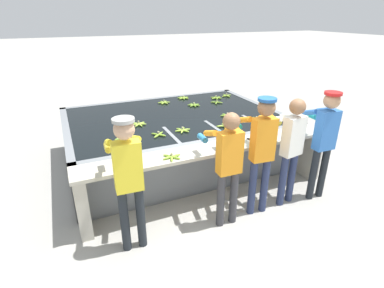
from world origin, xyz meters
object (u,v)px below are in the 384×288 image
object	(u,v)px
banana_bunch_floating_11	(123,138)
banana_bunch_floating_12	(226,96)
worker_2	(261,145)
banana_bunch_floating_10	(216,98)
worker_0	(128,173)
banana_bunch_floating_4	(139,124)
banana_bunch_floating_0	(256,119)
banana_bunch_floating_7	(183,98)
banana_bunch_floating_3	(224,126)
banana_bunch_floating_5	(217,102)
banana_bunch_floating_6	(159,135)
banana_bunch_floating_9	(227,116)
worker_1	(228,160)
banana_bunch_ledge_1	(172,157)
worker_4	(324,135)
banana_bunch_floating_2	(194,105)
banana_bunch_floating_1	(164,102)
banana_bunch_ledge_0	(228,140)
knife_0	(254,140)
banana_bunch_floating_8	(183,130)

from	to	relation	value
banana_bunch_floating_11	banana_bunch_floating_12	distance (m)	3.30
worker_2	banana_bunch_floating_10	size ratio (longest dim) A/B	6.30
worker_0	banana_bunch_floating_4	bearing A→B (deg)	72.14
banana_bunch_floating_0	banana_bunch_floating_7	bearing A→B (deg)	108.34
banana_bunch_floating_3	banana_bunch_floating_5	world-z (taller)	same
banana_bunch_floating_6	banana_bunch_floating_9	bearing A→B (deg)	15.02
banana_bunch_floating_7	worker_1	bearing A→B (deg)	-102.45
banana_bunch_floating_6	banana_bunch_ledge_1	distance (m)	0.88
worker_0	banana_bunch_floating_5	size ratio (longest dim) A/B	7.14
worker_2	worker_4	world-z (taller)	worker_2
banana_bunch_floating_2	banana_bunch_floating_12	xyz separation A→B (m)	(1.05, 0.41, 0.00)
banana_bunch_floating_0	banana_bunch_floating_6	world-z (taller)	same
worker_1	banana_bunch_floating_1	world-z (taller)	worker_1
worker_2	banana_bunch_floating_3	world-z (taller)	worker_2
banana_bunch_ledge_0	banana_bunch_floating_0	bearing A→B (deg)	33.78
banana_bunch_floating_5	banana_bunch_ledge_1	distance (m)	2.90
banana_bunch_floating_6	banana_bunch_ledge_0	size ratio (longest dim) A/B	0.81
worker_1	worker_2	distance (m)	0.57
worker_1	banana_bunch_floating_3	size ratio (longest dim) A/B	5.90
worker_2	banana_bunch_floating_5	world-z (taller)	worker_2
banana_bunch_floating_5	banana_bunch_floating_12	world-z (taller)	same
banana_bunch_floating_2	knife_0	distance (m)	2.16
banana_bunch_floating_0	worker_4	bearing A→B (deg)	-79.38
worker_1	banana_bunch_floating_6	bearing A→B (deg)	110.87
banana_bunch_floating_2	banana_bunch_ledge_0	bearing A→B (deg)	-99.22
banana_bunch_floating_3	banana_bunch_floating_12	bearing A→B (deg)	58.99
banana_bunch_floating_4	worker_2	bearing A→B (deg)	-57.45
banana_bunch_floating_1	banana_bunch_floating_9	bearing A→B (deg)	-59.22
banana_bunch_floating_2	banana_bunch_floating_5	xyz separation A→B (m)	(0.55, -0.02, 0.00)
banana_bunch_floating_6	banana_bunch_floating_12	bearing A→B (deg)	37.48
banana_bunch_floating_6	banana_bunch_ledge_1	xyz separation A→B (m)	(-0.09, -0.87, 0.00)
banana_bunch_floating_11	banana_bunch_ledge_0	xyz separation A→B (m)	(1.48, -0.79, 0.00)
banana_bunch_floating_7	banana_bunch_ledge_1	distance (m)	3.16
banana_bunch_ledge_0	banana_bunch_ledge_1	bearing A→B (deg)	-169.44
banana_bunch_floating_0	knife_0	world-z (taller)	banana_bunch_floating_0
worker_2	banana_bunch_floating_2	xyz separation A→B (m)	(0.17, 2.66, -0.15)
worker_1	banana_bunch_floating_12	distance (m)	3.58
banana_bunch_floating_9	banana_bunch_floating_6	bearing A→B (deg)	-164.98
banana_bunch_floating_6	banana_bunch_ledge_0	xyz separation A→B (m)	(0.91, -0.68, 0.00)
worker_4	banana_bunch_floating_2	size ratio (longest dim) A/B	6.23
banana_bunch_floating_12	worker_2	bearing A→B (deg)	-111.68
worker_1	banana_bunch_ledge_1	size ratio (longest dim) A/B	5.85
banana_bunch_ledge_0	worker_0	bearing A→B (deg)	-160.05
banana_bunch_floating_8	banana_bunch_floating_4	bearing A→B (deg)	135.01
banana_bunch_floating_5	banana_bunch_floating_10	distance (m)	0.39
banana_bunch_floating_3	banana_bunch_floating_7	size ratio (longest dim) A/B	1.00
banana_bunch_floating_4	banana_bunch_ledge_1	bearing A→B (deg)	-87.22
banana_bunch_floating_11	banana_bunch_ledge_0	distance (m)	1.68
banana_bunch_floating_4	banana_bunch_floating_8	xyz separation A→B (m)	(0.61, -0.61, 0.00)
banana_bunch_floating_3	banana_bunch_floating_10	size ratio (longest dim) A/B	1.00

